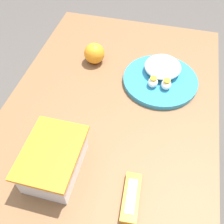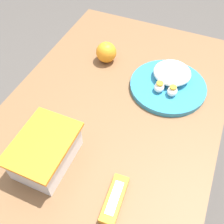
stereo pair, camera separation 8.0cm
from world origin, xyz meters
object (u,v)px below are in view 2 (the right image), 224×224
food_container (46,152)px  rice_plate (169,81)px  candy_bar (114,199)px  orange_fruit (106,52)px

food_container → rice_plate: size_ratio=0.74×
candy_bar → rice_plate: bearing=-2.0°
orange_fruit → rice_plate: 0.26m
food_container → orange_fruit: size_ratio=2.51×
orange_fruit → candy_bar: size_ratio=0.59×
food_container → rice_plate: bearing=-28.9°
food_container → candy_bar: size_ratio=1.48×
rice_plate → orange_fruit: bearing=80.9°
orange_fruit → food_container: bearing=-176.7°
food_container → orange_fruit: 0.46m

